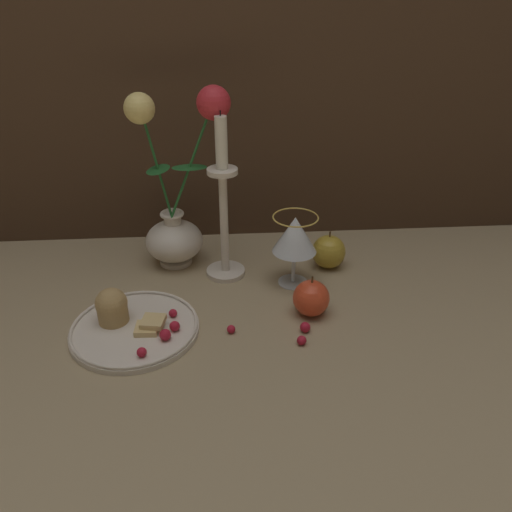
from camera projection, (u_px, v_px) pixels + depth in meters
name	position (u px, v px, depth m)	size (l,w,h in m)	color
ground_plane	(212.00, 305.00, 0.95)	(2.40, 2.40, 0.00)	#9E8966
vase	(176.00, 210.00, 1.03)	(0.20, 0.12, 0.38)	silver
plate_with_pastries	(130.00, 323.00, 0.87)	(0.23, 0.23, 0.08)	silver
wine_glass	(295.00, 237.00, 0.97)	(0.09, 0.09, 0.15)	silver
candlestick	(224.00, 213.00, 0.98)	(0.08, 0.08, 0.34)	silver
apple_beside_vase	(329.00, 252.00, 1.06)	(0.07, 0.07, 0.08)	#B2932D
apple_near_glass	(311.00, 298.00, 0.91)	(0.07, 0.07, 0.08)	#D14223
berry_near_plate	(231.00, 329.00, 0.87)	(0.01, 0.01, 0.01)	#AD192D
berry_front_center	(305.00, 327.00, 0.88)	(0.02, 0.02, 0.02)	#AD192D
berry_by_glass_stem	(302.00, 340.00, 0.85)	(0.02, 0.02, 0.02)	#AD192D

